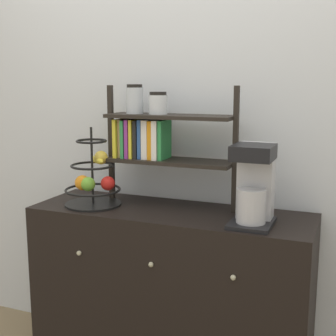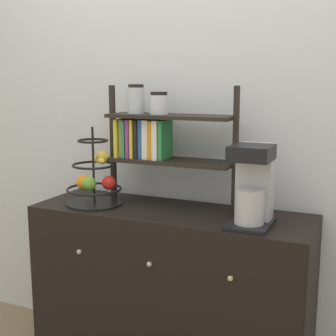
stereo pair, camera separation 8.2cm
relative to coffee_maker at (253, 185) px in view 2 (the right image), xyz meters
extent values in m
cube|color=silver|center=(-0.42, 0.33, 0.25)|extent=(7.00, 0.05, 2.60)
cube|color=black|center=(-0.42, 0.06, -0.61)|extent=(1.38, 0.45, 0.87)
sphere|color=#B2AD8C|center=(-0.80, -0.17, -0.37)|extent=(0.02, 0.02, 0.02)
sphere|color=#B2AD8C|center=(-0.42, -0.17, -0.37)|extent=(0.02, 0.02, 0.02)
sphere|color=#B2AD8C|center=(-0.04, -0.17, -0.37)|extent=(0.02, 0.02, 0.02)
cube|color=black|center=(0.00, -0.02, -0.17)|extent=(0.18, 0.23, 0.02)
cube|color=#B7B7BC|center=(0.00, 0.04, 0.01)|extent=(0.15, 0.09, 0.34)
cylinder|color=#B7B7BC|center=(0.00, -0.04, -0.09)|extent=(0.13, 0.13, 0.15)
cube|color=black|center=(0.00, -0.04, 0.14)|extent=(0.17, 0.19, 0.06)
cylinder|color=black|center=(-0.82, 0.01, -0.17)|extent=(0.29, 0.29, 0.01)
cylinder|color=black|center=(-0.82, 0.01, 0.02)|extent=(0.01, 0.01, 0.39)
torus|color=black|center=(-0.82, 0.01, -0.10)|extent=(0.28, 0.28, 0.01)
torus|color=black|center=(-0.82, 0.01, 0.02)|extent=(0.22, 0.22, 0.01)
torus|color=black|center=(-0.82, 0.01, 0.15)|extent=(0.15, 0.15, 0.01)
sphere|color=red|center=(-0.74, 0.03, -0.06)|extent=(0.07, 0.07, 0.07)
sphere|color=#6BAD33|center=(-0.83, -0.03, -0.06)|extent=(0.07, 0.07, 0.07)
sphere|color=orange|center=(-0.87, -0.02, -0.06)|extent=(0.08, 0.08, 0.08)
ellipsoid|color=yellow|center=(-0.82, 0.06, 0.05)|extent=(0.14, 0.12, 0.04)
sphere|color=gold|center=(-0.80, 0.06, 0.06)|extent=(0.07, 0.07, 0.07)
cube|color=black|center=(-0.79, 0.15, 0.12)|extent=(0.02, 0.02, 0.60)
cube|color=black|center=(-0.12, 0.15, 0.12)|extent=(0.02, 0.02, 0.60)
cube|color=black|center=(-0.46, 0.15, 0.05)|extent=(0.64, 0.20, 0.02)
cube|color=black|center=(-0.46, 0.15, 0.27)|extent=(0.64, 0.20, 0.02)
cube|color=yellow|center=(-0.73, 0.15, 0.16)|extent=(0.02, 0.16, 0.19)
cube|color=tan|center=(-0.71, 0.15, 0.16)|extent=(0.02, 0.13, 0.19)
cube|color=#2D8C47|center=(-0.69, 0.15, 0.15)|extent=(0.02, 0.16, 0.19)
cube|color=#8C338C|center=(-0.66, 0.15, 0.16)|extent=(0.02, 0.16, 0.19)
cube|color=yellow|center=(-0.64, 0.15, 0.16)|extent=(0.02, 0.15, 0.19)
cube|color=black|center=(-0.62, 0.15, 0.15)|extent=(0.02, 0.13, 0.19)
cube|color=#2D599E|center=(-0.60, 0.15, 0.16)|extent=(0.02, 0.12, 0.19)
cube|color=white|center=(-0.57, 0.15, 0.16)|extent=(0.03, 0.13, 0.19)
cube|color=orange|center=(-0.54, 0.15, 0.15)|extent=(0.02, 0.14, 0.19)
cube|color=white|center=(-0.51, 0.15, 0.16)|extent=(0.03, 0.15, 0.19)
cube|color=#2D8C47|center=(-0.49, 0.15, 0.16)|extent=(0.02, 0.14, 0.19)
cylinder|color=silver|center=(-0.65, 0.15, 0.35)|extent=(0.09, 0.09, 0.13)
cylinder|color=black|center=(-0.65, 0.15, 0.42)|extent=(0.08, 0.08, 0.02)
cylinder|color=silver|center=(-0.52, 0.15, 0.33)|extent=(0.09, 0.09, 0.09)
cylinder|color=black|center=(-0.52, 0.15, 0.38)|extent=(0.08, 0.08, 0.02)
camera|label=1|loc=(0.40, -1.99, 0.44)|focal=50.00mm
camera|label=2|loc=(0.48, -1.95, 0.44)|focal=50.00mm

